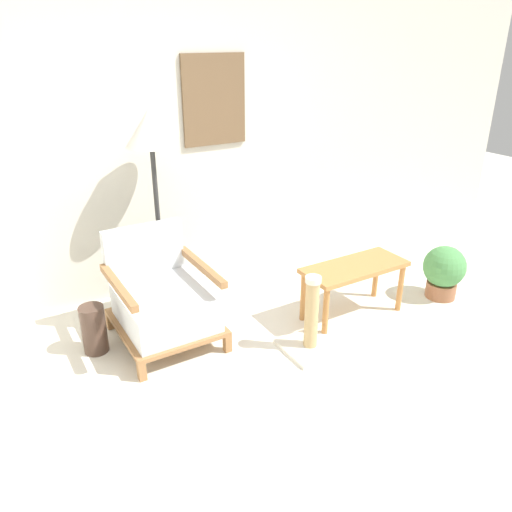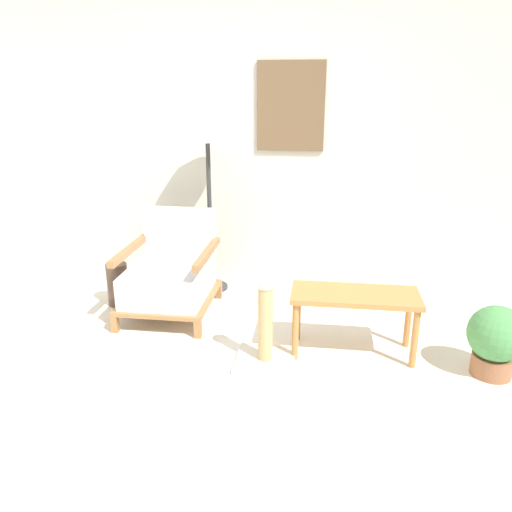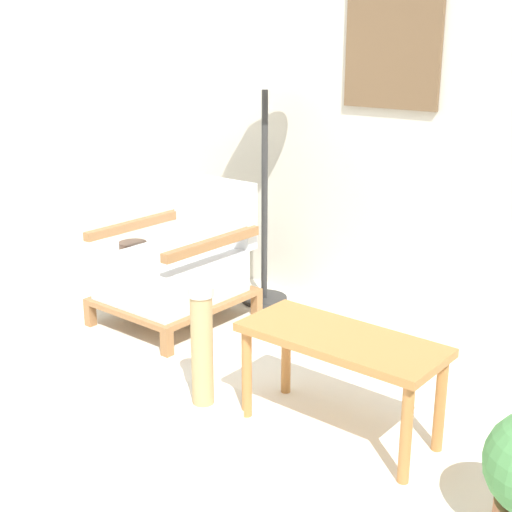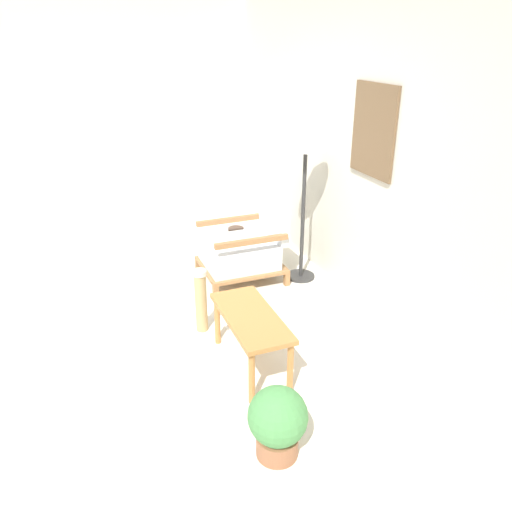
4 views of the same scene
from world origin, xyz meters
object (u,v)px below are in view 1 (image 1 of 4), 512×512
(armchair, at_px, (162,300))
(potted_plant, at_px, (444,270))
(floor_lamp, at_px, (151,141))
(vase, at_px, (94,329))
(coffee_table, at_px, (354,273))
(scratching_post, at_px, (311,328))

(armchair, xyz_separation_m, potted_plant, (2.24, -0.62, -0.06))
(floor_lamp, bearing_deg, potted_plant, -29.46)
(armchair, relative_size, vase, 2.21)
(potted_plant, bearing_deg, coffee_table, 169.22)
(armchair, bearing_deg, floor_lamp, 68.95)
(floor_lamp, xyz_separation_m, coffee_table, (1.18, -0.99, -0.96))
(coffee_table, distance_m, potted_plant, 0.87)
(potted_plant, xyz_separation_m, scratching_post, (-1.41, -0.05, -0.08))
(coffee_table, relative_size, potted_plant, 1.82)
(vase, relative_size, potted_plant, 0.77)
(armchair, bearing_deg, potted_plant, -15.42)
(armchair, relative_size, floor_lamp, 0.50)
(floor_lamp, relative_size, coffee_table, 1.88)
(floor_lamp, relative_size, potted_plant, 3.42)
(vase, xyz_separation_m, scratching_post, (1.30, -0.75, -0.00))
(armchair, bearing_deg, coffee_table, -18.16)
(coffee_table, bearing_deg, floor_lamp, 140.22)
(coffee_table, xyz_separation_m, scratching_post, (-0.56, -0.21, -0.20))
(armchair, xyz_separation_m, scratching_post, (0.83, -0.67, -0.14))
(vase, relative_size, scratching_post, 0.62)
(vase, bearing_deg, coffee_table, -16.15)
(floor_lamp, bearing_deg, armchair, -111.05)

